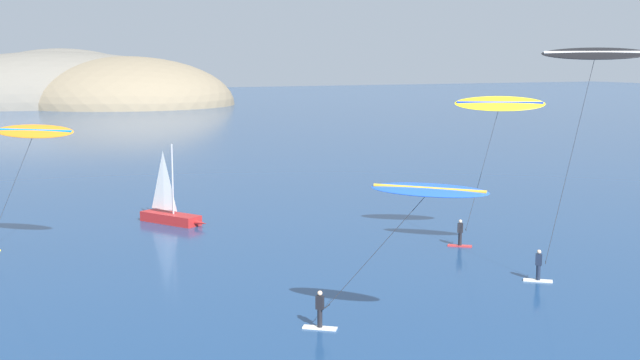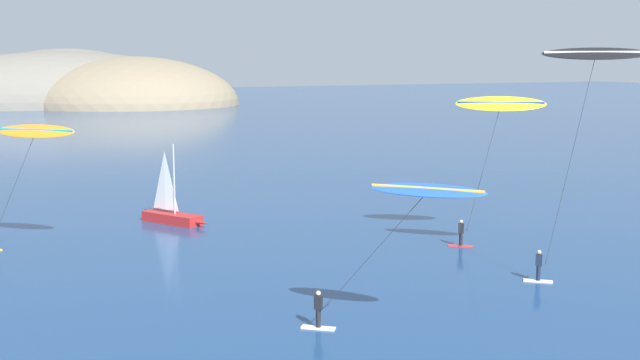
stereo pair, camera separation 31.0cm
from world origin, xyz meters
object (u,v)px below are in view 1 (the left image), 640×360
Objects in this scene: sailboat_near at (174,215)px; kitesurfer_black at (590,76)px; kitesurfer_blue at (417,203)px; kitesurfer_yellow at (497,114)px; kitesurfer_orange at (30,141)px.

kitesurfer_black is (14.66, -24.56, 10.13)m from sailboat_near.
sailboat_near is 28.64m from kitesurfer_blue.
kitesurfer_black reaches higher than kitesurfer_yellow.
kitesurfer_yellow is (13.54, 12.20, 2.44)m from kitesurfer_blue.
kitesurfer_yellow is at bearing -45.06° from sailboat_near.
kitesurfer_orange is 1.17× the size of kitesurfer_blue.
kitesurfer_blue is at bearing -164.16° from kitesurfer_black.
kitesurfer_blue is (2.29, -28.07, 5.21)m from sailboat_near.
kitesurfer_orange is at bearing 141.70° from kitesurfer_black.
kitesurfer_blue is (12.25, -22.95, -0.95)m from kitesurfer_orange.
sailboat_near is 12.78m from kitesurfer_orange.
kitesurfer_black is (24.62, -19.44, 3.97)m from kitesurfer_orange.
kitesurfer_orange is 0.64× the size of kitesurfer_black.
kitesurfer_orange is at bearing 118.09° from kitesurfer_blue.
kitesurfer_yellow is at bearing 42.01° from kitesurfer_blue.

